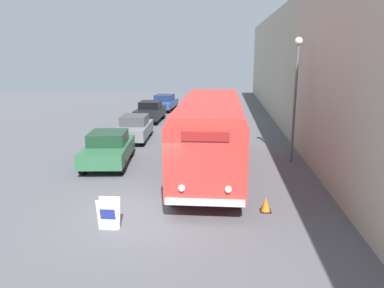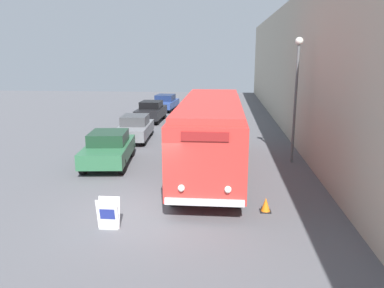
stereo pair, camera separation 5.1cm
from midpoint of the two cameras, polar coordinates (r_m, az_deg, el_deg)
name	(u,v)px [view 1 (the left image)]	position (r m, az deg, el deg)	size (l,w,h in m)	color
ground_plane	(147,212)	(12.71, -7.03, -10.23)	(80.00, 80.00, 0.00)	#56565B
building_wall_right	(300,71)	(21.81, 16.05, 10.71)	(0.30, 60.00, 8.43)	#B2A893
vintage_bus	(211,132)	(16.15, 2.75, 1.89)	(2.60, 10.16, 3.22)	black
sign_board	(109,214)	(11.58, -12.71, -10.39)	(0.64, 0.36, 0.97)	gray
streetlamp	(296,82)	(18.11, 15.50, 9.08)	(0.36, 0.36, 5.85)	#595E60
parked_car_near	(108,148)	(17.95, -12.73, -0.64)	(2.35, 4.36, 1.57)	black
parked_car_mid	(134,128)	(22.89, -8.83, 2.43)	(1.93, 4.10, 1.51)	black
parked_car_far	(150,111)	(29.19, -6.41, 5.00)	(1.90, 4.09, 1.56)	black
parked_car_distant	(164,102)	(34.83, -4.29, 6.34)	(2.17, 4.28, 1.46)	black
traffic_cone	(266,205)	(12.79, 11.07, -9.07)	(0.36, 0.36, 0.49)	black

